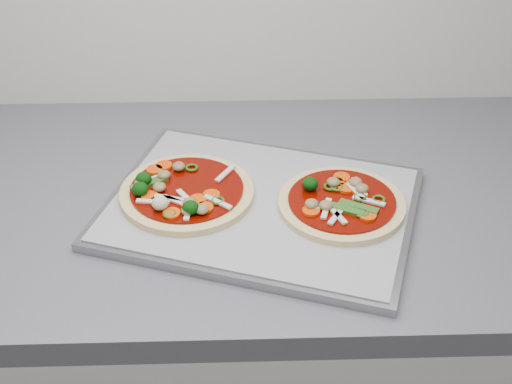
{
  "coord_description": "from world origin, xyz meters",
  "views": [
    {
      "loc": [
        -0.36,
        0.41,
        1.54
      ],
      "look_at": [
        -0.34,
        1.26,
        0.93
      ],
      "focal_mm": 50.0,
      "sensor_mm": 36.0,
      "label": 1
    }
  ],
  "objects": [
    {
      "name": "pizza_right",
      "position": [
        -0.22,
        1.24,
        0.92
      ],
      "size": [
        0.26,
        0.26,
        0.03
      ],
      "rotation": [
        0.0,
        0.0,
        -0.73
      ],
      "color": "#EDD589",
      "rests_on": "parchment"
    },
    {
      "name": "pizza_left",
      "position": [
        -0.45,
        1.27,
        0.93
      ],
      "size": [
        0.28,
        0.28,
        0.03
      ],
      "rotation": [
        0.0,
        0.0,
        -0.67
      ],
      "color": "#EDD589",
      "rests_on": "parchment"
    },
    {
      "name": "parchment",
      "position": [
        -0.33,
        1.25,
        0.92
      ],
      "size": [
        0.5,
        0.43,
        0.0
      ],
      "primitive_type": "cube",
      "rotation": [
        0.0,
        0.0,
        -0.32
      ],
      "color": "#A09FA4",
      "rests_on": "baking_tray"
    },
    {
      "name": "countertop",
      "position": [
        0.0,
        1.3,
        0.88
      ],
      "size": [
        3.6,
        0.6,
        0.04
      ],
      "primitive_type": "cube",
      "color": "slate",
      "rests_on": "base_cabinet"
    },
    {
      "name": "baking_tray",
      "position": [
        -0.33,
        1.25,
        0.91
      ],
      "size": [
        0.52,
        0.45,
        0.01
      ],
      "primitive_type": "cube",
      "rotation": [
        0.0,
        0.0,
        -0.32
      ],
      "color": "gray",
      "rests_on": "countertop"
    }
  ]
}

